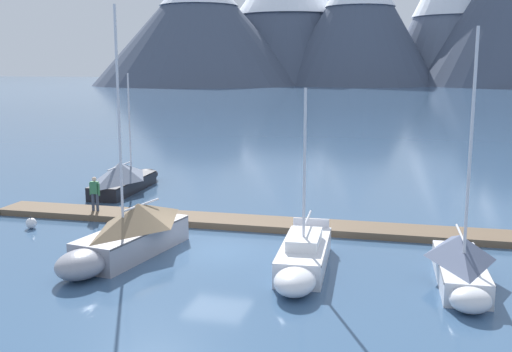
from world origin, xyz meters
TOP-DOWN VIEW (x-y plane):
  - ground_plane at (0.00, 0.00)m, footprint 700.00×700.00m
  - mountain_west_summit at (-76.69, 204.79)m, footprint 82.77×82.77m
  - mountain_central_massif at (-47.82, 233.84)m, footprint 81.02×81.02m
  - mountain_shoulder_ridge at (-16.54, 217.37)m, footprint 59.97×59.97m
  - dock at (0.00, 4.00)m, footprint 25.03×2.71m
  - sailboat_nearest_berth at (-9.09, 9.76)m, footprint 2.37×7.69m
  - sailboat_second_berth at (-3.07, -1.63)m, footprint 2.83×7.03m
  - sailboat_mid_dock_port at (3.83, -1.68)m, footprint 2.02×6.35m
  - sailboat_mid_dock_starboard at (9.23, -1.47)m, footprint 1.95×5.65m
  - person_on_dock at (-7.58, 3.72)m, footprint 0.59×0.26m
  - mooring_buoy_channel_marker at (-9.29, 0.95)m, footprint 0.49×0.49m

SIDE VIEW (x-z plane):
  - ground_plane at x=0.00m, z-range 0.00..0.00m
  - dock at x=0.00m, z-range 0.00..0.30m
  - mooring_buoy_channel_marker at x=-9.29m, z-range -0.04..0.54m
  - sailboat_mid_dock_port at x=3.83m, z-range -2.75..3.84m
  - sailboat_mid_dock_starboard at x=9.23m, z-range -3.49..5.05m
  - sailboat_nearest_berth at x=-9.09m, z-range -2.62..4.29m
  - sailboat_second_berth at x=-3.07m, z-range -3.85..5.67m
  - person_on_dock at x=-7.58m, z-range 0.42..2.11m
  - mountain_west_summit at x=-76.69m, z-range 0.65..46.73m
  - mountain_shoulder_ridge at x=-16.54m, z-range 1.09..51.69m
  - mountain_central_massif at x=-47.82m, z-range 1.88..60.43m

